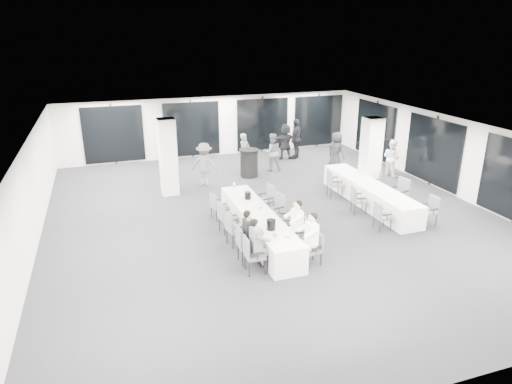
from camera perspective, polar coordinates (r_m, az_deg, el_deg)
room at (r=15.73m, az=3.62°, el=3.57°), size 14.04×16.04×2.84m
column_left at (r=16.76m, az=-10.93°, el=4.31°), size 0.60×0.60×2.80m
column_right at (r=17.13m, az=14.11°, el=4.40°), size 0.60×0.60×2.80m
banquet_table_main at (r=13.31m, az=0.29°, el=-4.13°), size 0.90×5.00×0.75m
banquet_table_side at (r=16.23m, az=13.93°, el=-0.24°), size 0.90×5.00×0.75m
cocktail_table at (r=18.71m, az=-0.87°, el=3.67°), size 0.82×0.82×1.14m
chair_main_left_near at (r=11.35m, az=-0.55°, el=-7.57°), size 0.51×0.56×0.97m
chair_main_left_second at (r=11.84m, az=-1.43°, el=-6.31°), size 0.50×0.56×0.99m
chair_main_left_mid at (r=12.73m, az=-2.82°, el=-4.38°), size 0.57×0.61×0.98m
chair_main_left_fourth at (r=13.53m, az=-3.85°, el=-2.99°), size 0.55×0.59×0.95m
chair_main_left_far at (r=14.52m, az=-4.93°, el=-1.59°), size 0.52×0.55×0.87m
chair_main_right_near at (r=11.87m, az=7.28°, el=-6.79°), size 0.49×0.53×0.86m
chair_main_right_second at (r=12.59m, az=5.54°, el=-4.90°), size 0.49×0.54×0.93m
chair_main_right_mid at (r=13.20m, az=4.24°, el=-3.44°), size 0.62×0.65×1.01m
chair_main_right_fourth at (r=14.11m, az=2.56°, el=-1.92°), size 0.59×0.62×0.97m
chair_main_right_far at (r=14.84m, az=1.40°, el=-0.78°), size 0.56×0.60×0.98m
chair_side_left_near at (r=14.23m, az=15.34°, el=-2.71°), size 0.45×0.50×0.87m
chair_side_left_mid at (r=15.31m, az=12.48°, el=-0.77°), size 0.54×0.57×0.91m
chair_side_left_far at (r=16.63m, az=9.59°, el=1.26°), size 0.57×0.61×0.99m
chair_side_right_near at (r=15.06m, az=20.94°, el=-1.96°), size 0.48×0.53×0.92m
chair_side_right_mid at (r=16.17m, az=17.59°, el=0.12°), size 0.61×0.64×1.02m
chair_side_right_far at (r=17.37m, az=14.62°, el=1.52°), size 0.54×0.57×0.90m
seated_guest_a at (r=11.28m, az=0.26°, el=-6.26°), size 0.50×0.38×1.44m
seated_guest_b at (r=11.77m, az=-0.65°, el=-5.10°), size 0.50×0.38×1.44m
seated_guest_c at (r=11.66m, az=6.67°, el=-5.50°), size 0.50×0.38×1.44m
seated_guest_d at (r=12.41m, az=4.88°, el=-3.81°), size 0.50×0.38×1.44m
standing_guest_a at (r=19.47m, az=-1.44°, el=5.31°), size 0.85×0.82×1.81m
standing_guest_b at (r=19.44m, az=2.01°, el=5.32°), size 0.93×0.61×1.84m
standing_guest_c at (r=17.64m, az=-6.47°, el=3.80°), size 1.38×1.13×1.90m
standing_guest_d at (r=21.37m, az=5.06°, el=6.96°), size 1.37×1.37×2.11m
standing_guest_e at (r=19.90m, az=9.98°, el=5.38°), size 0.85×1.03×1.85m
standing_guest_f at (r=21.27m, az=3.70°, el=6.61°), size 1.82×1.00×1.88m
standing_guest_g at (r=20.79m, az=-11.28°, el=5.74°), size 0.80×0.75×1.72m
standing_guest_h at (r=19.57m, az=16.60°, el=4.42°), size 0.77×0.95×1.72m
ice_bucket_near at (r=12.06m, az=1.90°, el=-4.10°), size 0.24×0.24×0.28m
ice_bucket_far at (r=14.20m, az=-1.03°, el=-0.43°), size 0.20×0.20×0.23m
water_bottle_a at (r=11.59m, az=2.51°, el=-5.35°), size 0.06×0.06×0.20m
water_bottle_b at (r=13.29m, az=0.64°, el=-1.87°), size 0.07×0.07×0.23m
water_bottle_c at (r=15.05m, az=-2.73°, el=0.75°), size 0.08×0.08×0.24m
plate_a at (r=11.80m, az=2.40°, el=-5.33°), size 0.20×0.20×0.03m
plate_b at (r=11.67m, az=3.96°, el=-5.66°), size 0.20×0.20×0.03m
plate_c at (r=12.67m, az=1.51°, el=-3.49°), size 0.18×0.18×0.03m
wine_glass at (r=11.51m, az=4.46°, el=-5.21°), size 0.08×0.08×0.22m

